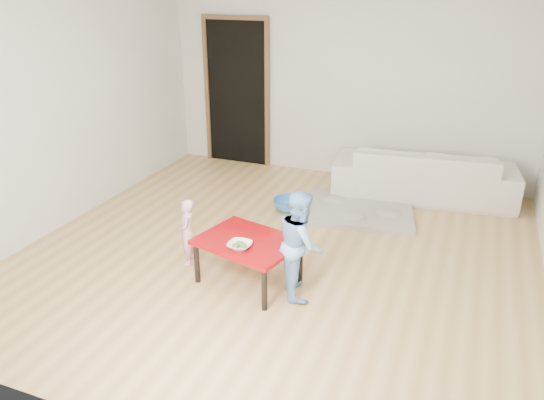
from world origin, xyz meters
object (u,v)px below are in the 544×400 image
Objects in this scene: sofa at (423,172)px; red_table at (248,261)px; bowl at (240,246)px; child_pink at (187,232)px; child_blue at (300,244)px; basin at (291,205)px.

sofa is 2.96m from red_table.
sofa is 2.56× the size of red_table.
child_pink is at bearing 157.26° from bowl.
red_table is 1.31× the size of child_pink.
child_blue is at bearing 19.99° from bowl.
bowl is 0.21× the size of child_blue.
basin is at bearing 95.73° from bowl.
child_pink is 1.20m from child_blue.
child_pink is at bearing 59.81° from child_blue.
sofa reaches higher than basin.
child_blue reaches higher than bowl.
basin is (-1.40, -1.01, -0.26)m from sofa.
sofa is 3.12m from bowl.
sofa is 1.75m from basin.
child_blue is at bearing 0.91° from red_table.
child_pink is at bearing 46.64° from sofa.
child_pink is (-0.69, 0.29, -0.13)m from bowl.
red_table is 0.89× the size of child_blue.
child_blue is (-0.73, -2.69, 0.16)m from sofa.
sofa is at bearing -39.95° from child_blue.
child_blue is 1.85m from basin.
red_table is at bearing 58.92° from sofa.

